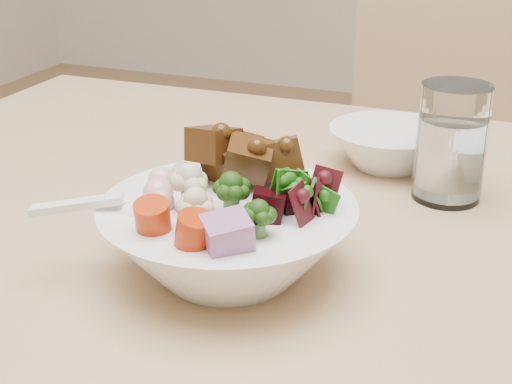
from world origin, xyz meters
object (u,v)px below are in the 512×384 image
food_bowl (231,233)px  side_bowl (388,147)px  chair_far (446,200)px  water_glass (451,148)px

food_bowl → side_bowl: (0.07, 0.28, -0.01)m
chair_far → side_bowl: (-0.03, -0.43, 0.24)m
food_bowl → water_glass: size_ratio=1.76×
chair_far → water_glass: (0.04, -0.49, 0.27)m
food_bowl → chair_far: bearing=81.5°
water_glass → side_bowl: (-0.07, 0.06, -0.03)m
side_bowl → food_bowl: bearing=-104.5°
chair_far → water_glass: 0.56m
water_glass → side_bowl: bearing=138.4°
side_bowl → water_glass: bearing=-41.6°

